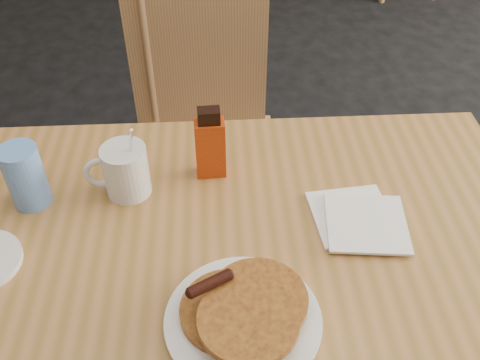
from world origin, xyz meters
The scene contains 7 objects.
main_table centered at (-0.04, -0.06, 0.71)m, with size 1.39×0.99×0.75m.
chair_main_far centered at (-0.01, 0.67, 0.55)m, with size 0.46×0.46×0.92m.
pancake_plate centered at (0.00, -0.20, 0.77)m, with size 0.26×0.26×0.08m.
coffee_mug centered at (-0.20, 0.14, 0.81)m, with size 0.13×0.09×0.17m.
syrup_bottle centered at (-0.02, 0.18, 0.83)m, with size 0.06×0.04×0.16m.
napkin_stack centered at (0.25, 0.00, 0.76)m, with size 0.19×0.20×0.01m.
blue_tumbler centered at (-0.39, 0.14, 0.82)m, with size 0.08×0.08×0.13m, color #5B8AD5.
Camera 1 is at (-0.07, -0.68, 1.51)m, focal length 40.00 mm.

